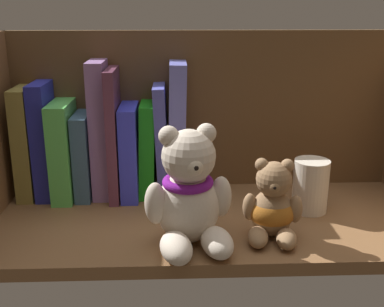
% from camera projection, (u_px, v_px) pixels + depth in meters
% --- Properties ---
extents(shelf_board, '(0.69, 0.29, 0.02)m').
position_uv_depth(shelf_board, '(210.00, 223.00, 0.77)').
color(shelf_board, brown).
rests_on(shelf_board, ground).
extents(shelf_back_panel, '(0.71, 0.01, 0.31)m').
position_uv_depth(shelf_back_panel, '(205.00, 116.00, 0.87)').
color(shelf_back_panel, brown).
rests_on(shelf_back_panel, ground).
extents(book_0, '(0.03, 0.10, 0.20)m').
position_uv_depth(book_0, '(28.00, 142.00, 0.84)').
color(book_0, olive).
rests_on(book_0, shelf_board).
extents(book_1, '(0.03, 0.10, 0.20)m').
position_uv_depth(book_1, '(46.00, 139.00, 0.84)').
color(book_1, '#232798').
rests_on(book_1, shelf_board).
extents(book_2, '(0.04, 0.13, 0.17)m').
position_uv_depth(book_2, '(66.00, 148.00, 0.84)').
color(book_2, '#53BC51').
rests_on(book_2, shelf_board).
extents(book_3, '(0.03, 0.12, 0.15)m').
position_uv_depth(book_3, '(85.00, 154.00, 0.85)').
color(book_3, '#395874').
rests_on(book_3, shelf_board).
extents(book_4, '(0.03, 0.10, 0.24)m').
position_uv_depth(book_4, '(101.00, 129.00, 0.84)').
color(book_4, '#9169A4').
rests_on(book_4, shelf_board).
extents(book_5, '(0.02, 0.14, 0.23)m').
position_uv_depth(book_5, '(115.00, 132.00, 0.84)').
color(book_5, '#5B2E44').
rests_on(book_5, shelf_board).
extents(book_6, '(0.03, 0.13, 0.16)m').
position_uv_depth(book_6, '(131.00, 149.00, 0.85)').
color(book_6, '#3339CE').
rests_on(book_6, shelf_board).
extents(book_7, '(0.03, 0.09, 0.17)m').
position_uv_depth(book_7, '(148.00, 148.00, 0.85)').
color(book_7, '#167914').
rests_on(book_7, shelf_board).
extents(book_8, '(0.03, 0.10, 0.20)m').
position_uv_depth(book_8, '(162.00, 140.00, 0.85)').
color(book_8, '#494DA4').
rests_on(book_8, shelf_board).
extents(book_9, '(0.03, 0.10, 0.24)m').
position_uv_depth(book_9, '(177.00, 129.00, 0.84)').
color(book_9, '#666AC4').
rests_on(book_9, shelf_board).
extents(teddy_bear_larger, '(0.13, 0.14, 0.18)m').
position_uv_depth(teddy_bear_larger, '(189.00, 195.00, 0.67)').
color(teddy_bear_larger, beige).
rests_on(teddy_bear_larger, shelf_board).
extents(teddy_bear_smaller, '(0.09, 0.10, 0.12)m').
position_uv_depth(teddy_bear_smaller, '(272.00, 207.00, 0.69)').
color(teddy_bear_smaller, '#93704C').
rests_on(teddy_bear_smaller, shelf_board).
extents(pillar_candle, '(0.06, 0.06, 0.09)m').
position_uv_depth(pillar_candle, '(311.00, 186.00, 0.78)').
color(pillar_candle, silver).
rests_on(pillar_candle, shelf_board).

